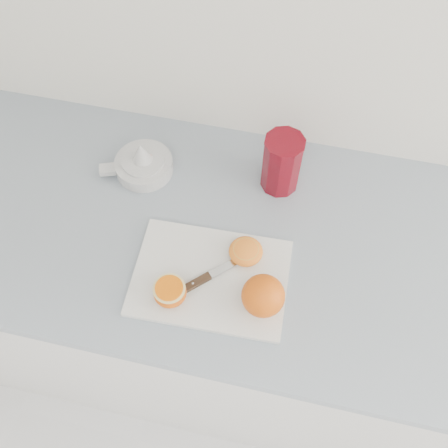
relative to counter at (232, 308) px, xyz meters
name	(u,v)px	position (x,y,z in m)	size (l,w,h in m)	color
counter	(232,308)	(0.00, 0.00, 0.00)	(2.44, 0.64, 0.89)	white
cutting_board	(210,278)	(-0.03, -0.12, 0.45)	(0.32, 0.23, 0.01)	silver
whole_orange	(263,296)	(0.09, -0.16, 0.50)	(0.09, 0.09, 0.09)	orange
half_orange	(170,292)	(-0.09, -0.18, 0.48)	(0.07, 0.07, 0.04)	orange
squeezed_shell	(246,251)	(0.04, -0.06, 0.47)	(0.07, 0.07, 0.03)	orange
paring_knife	(200,281)	(-0.04, -0.14, 0.46)	(0.14, 0.14, 0.01)	#3F2B1A
citrus_juicer	(143,164)	(-0.25, 0.12, 0.47)	(0.17, 0.14, 0.09)	silver
red_tumbler	(282,165)	(0.07, 0.16, 0.51)	(0.09, 0.09, 0.15)	maroon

